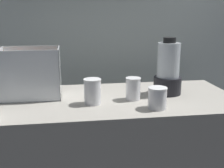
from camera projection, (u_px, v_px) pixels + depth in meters
name	position (u px, v px, depth m)	size (l,w,h in m)	color
back_wall_unit	(97.00, 25.00, 2.19)	(2.60, 0.24, 2.50)	silver
carrot_display_bin	(30.00, 82.00, 1.54)	(0.32, 0.20, 0.28)	white
blender_pitcher	(168.00, 71.00, 1.60)	(0.16, 0.16, 0.33)	black
juice_cup_beet_left	(92.00, 92.00, 1.44)	(0.09, 0.09, 0.13)	white
juice_cup_orange_middle	(133.00, 90.00, 1.51)	(0.08, 0.08, 0.12)	white
juice_cup_mango_right	(157.00, 99.00, 1.37)	(0.09, 0.09, 0.11)	white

